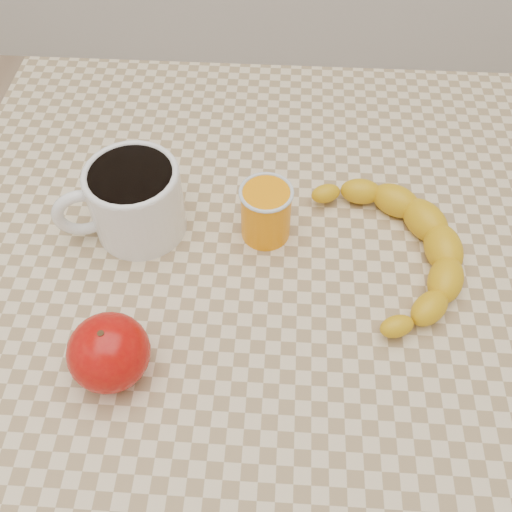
# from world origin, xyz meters

# --- Properties ---
(ground) EXTENTS (3.00, 3.00, 0.00)m
(ground) POSITION_xyz_m (0.00, 0.00, 0.00)
(ground) COLOR tan
(ground) RESTS_ON ground
(table) EXTENTS (0.80, 0.80, 0.75)m
(table) POSITION_xyz_m (0.00, 0.00, 0.66)
(table) COLOR beige
(table) RESTS_ON ground
(coffee_mug) EXTENTS (0.17, 0.14, 0.09)m
(coffee_mug) POSITION_xyz_m (-0.15, 0.05, 0.80)
(coffee_mug) COLOR white
(coffee_mug) RESTS_ON table
(orange_juice_glass) EXTENTS (0.06, 0.06, 0.07)m
(orange_juice_glass) POSITION_xyz_m (0.01, 0.05, 0.79)
(orange_juice_glass) COLOR orange
(orange_juice_glass) RESTS_ON table
(apple) EXTENTS (0.09, 0.09, 0.08)m
(apple) POSITION_xyz_m (-0.14, -0.14, 0.79)
(apple) COLOR #A50506
(apple) RESTS_ON table
(banana) EXTENTS (0.29, 0.34, 0.04)m
(banana) POSITION_xyz_m (0.16, 0.02, 0.77)
(banana) COLOR gold
(banana) RESTS_ON table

